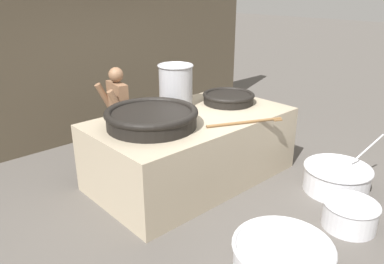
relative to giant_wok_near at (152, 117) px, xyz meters
The scene contains 11 objects.
ground_plane 1.32m from the giant_wok_near, ahead, with size 60.00×60.00×0.00m, color #56514C.
back_wall 2.75m from the giant_wok_near, 75.14° to the left, with size 7.48×0.24×3.48m, color #4C4233.
hearth_platform 0.93m from the giant_wok_near, ahead, with size 2.92×1.65×0.99m.
giant_wok_near is the anchor object (origin of this frame).
giant_wok_far 1.55m from the giant_wok_near, ahead, with size 0.82×0.82×0.17m.
stock_pot 1.00m from the giant_wok_near, 30.69° to the left, with size 0.55×0.55×0.65m.
stirring_paddle 1.32m from the giant_wok_near, 36.96° to the right, with size 1.03×0.52×0.04m.
cook 1.08m from the giant_wok_near, 83.27° to the left, with size 0.41×0.62×1.61m.
prep_bowl_vegetables 2.74m from the giant_wok_near, 41.61° to the right, with size 1.17×0.94×0.76m.
prep_bowl_meat 2.74m from the giant_wok_near, 61.30° to the right, with size 0.66×0.66×0.33m.
prep_bowl_extra 2.39m from the giant_wok_near, 92.73° to the right, with size 1.00×1.00×0.42m.
Camera 1 is at (-3.44, -3.76, 2.72)m, focal length 35.00 mm.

